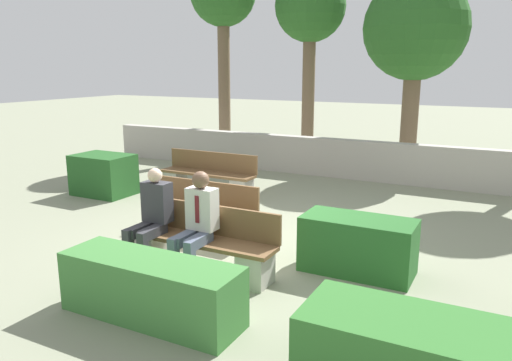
{
  "coord_description": "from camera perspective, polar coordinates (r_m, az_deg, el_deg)",
  "views": [
    {
      "loc": [
        3.49,
        -6.19,
        2.63
      ],
      "look_at": [
        0.01,
        0.5,
        0.9
      ],
      "focal_mm": 35.0,
      "sensor_mm": 36.0,
      "label": 1
    }
  ],
  "objects": [
    {
      "name": "person_seated_woman",
      "position": [
        6.75,
        -11.87,
        -3.74
      ],
      "size": [
        0.38,
        0.63,
        1.32
      ],
      "color": "#333338",
      "rests_on": "ground_plane"
    },
    {
      "name": "tree_leftmost",
      "position": [
        14.73,
        -3.79,
        19.9
      ],
      "size": [
        1.83,
        1.83,
        5.53
      ],
      "color": "brown",
      "rests_on": "ground_plane"
    },
    {
      "name": "hedge_block_near_right",
      "position": [
        5.51,
        -11.91,
        -12.03
      ],
      "size": [
        2.03,
        0.63,
        0.66
      ],
      "color": "#3D7A38",
      "rests_on": "ground_plane"
    },
    {
      "name": "hedge_block_near_left",
      "position": [
        4.5,
        18.24,
        -18.71
      ],
      "size": [
        1.95,
        0.85,
        0.64
      ],
      "color": "#33702D",
      "rests_on": "ground_plane"
    },
    {
      "name": "bench_left_side",
      "position": [
        7.88,
        -6.3,
        -4.12
      ],
      "size": [
        1.83,
        0.49,
        0.86
      ],
      "rotation": [
        0.0,
        0.0,
        0.16
      ],
      "color": "brown",
      "rests_on": "ground_plane"
    },
    {
      "name": "hedge_block_mid_right",
      "position": [
        6.65,
        11.55,
        -7.26
      ],
      "size": [
        1.43,
        0.68,
        0.73
      ],
      "color": "#286028",
      "rests_on": "ground_plane"
    },
    {
      "name": "bench_front",
      "position": [
        6.58,
        -6.21,
        -7.49
      ],
      "size": [
        2.08,
        0.48,
        0.86
      ],
      "color": "brown",
      "rests_on": "ground_plane"
    },
    {
      "name": "ground_plane",
      "position": [
        7.57,
        -1.83,
        -7.4
      ],
      "size": [
        60.0,
        60.0,
        0.0
      ],
      "primitive_type": "plane",
      "color": "gray"
    },
    {
      "name": "person_seated_man",
      "position": [
        6.33,
        -6.78,
        -4.46
      ],
      "size": [
        0.38,
        0.63,
        1.35
      ],
      "color": "#515B70",
      "rests_on": "ground_plane"
    },
    {
      "name": "bench_right_side",
      "position": [
        10.56,
        -5.49,
        0.36
      ],
      "size": [
        2.13,
        0.49,
        0.86
      ],
      "rotation": [
        0.0,
        0.0,
        0.01
      ],
      "color": "brown",
      "rests_on": "ground_plane"
    },
    {
      "name": "hedge_block_mid_left",
      "position": [
        10.88,
        -17.02,
        0.64
      ],
      "size": [
        1.19,
        0.84,
        0.84
      ],
      "color": "#235623",
      "rests_on": "ground_plane"
    },
    {
      "name": "tree_center_left",
      "position": [
        14.38,
        6.21,
        18.66
      ],
      "size": [
        1.93,
        1.93,
        5.19
      ],
      "color": "brown",
      "rests_on": "ground_plane"
    },
    {
      "name": "tree_center_right",
      "position": [
        13.48,
        17.77,
        16.0
      ],
      "size": [
        2.58,
        2.58,
        4.84
      ],
      "color": "brown",
      "rests_on": "ground_plane"
    },
    {
      "name": "perimeter_wall",
      "position": [
        12.15,
        10.37,
        2.44
      ],
      "size": [
        13.7,
        0.3,
        0.93
      ],
      "color": "#ADA89E",
      "rests_on": "ground_plane"
    }
  ]
}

